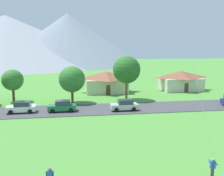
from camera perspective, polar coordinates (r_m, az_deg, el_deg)
road_strip at (r=40.77m, az=-1.90°, el=-4.68°), size 160.00×7.56×0.08m
mountain_far_east_ridge at (r=147.94m, az=-9.74°, el=10.66°), size 81.84×81.84×28.32m
mountain_far_west_ridge at (r=161.09m, az=-22.43°, el=9.88°), size 130.92×130.92×27.78m
house_leftmost at (r=60.56m, az=15.07°, el=1.70°), size 9.41×6.72×4.41m
house_left_center at (r=55.95m, az=-1.34°, el=1.49°), size 9.50×7.54×4.54m
tree_left_of_center at (r=49.13m, az=-21.27°, el=1.65°), size 3.82×3.82×5.85m
tree_center at (r=45.21m, az=-8.92°, el=1.93°), size 4.60×4.60×6.51m
tree_right_of_center at (r=47.27m, az=3.27°, el=4.06°), size 5.09×5.09×8.18m
parked_car_white_west_end at (r=40.56m, az=-19.52°, el=-4.08°), size 4.24×2.16×1.68m
parked_car_green_mid_west at (r=39.68m, az=-11.04°, el=-4.01°), size 4.21×2.10×1.68m
parked_car_silver_mid_east at (r=39.67m, az=2.76°, el=-3.85°), size 4.20×2.08×1.68m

